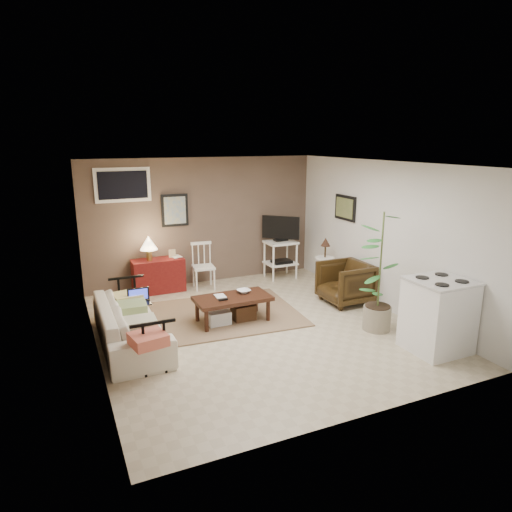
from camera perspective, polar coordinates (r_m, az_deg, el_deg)
name	(u,v)px	position (r m, az deg, el deg)	size (l,w,h in m)	color
floor	(257,327)	(6.88, 0.13, -8.90)	(5.00, 5.00, 0.00)	#C1B293
art_back	(175,210)	(8.58, -10.12, 5.65)	(0.50, 0.03, 0.60)	black
art_right	(345,208)	(8.44, 11.09, 5.94)	(0.03, 0.60, 0.45)	black
window	(123,185)	(8.35, -16.32, 8.52)	(0.96, 0.03, 0.60)	white
rug	(224,314)	(7.36, -4.03, -7.26)	(2.31, 1.85, 0.02)	#8C7051
coffee_table	(232,307)	(6.99, -3.00, -6.41)	(1.15, 0.60, 0.43)	#33170E
sofa	(130,317)	(6.44, -15.48, -7.34)	(2.01, 0.59, 0.79)	beige
sofa_pillows	(136,316)	(6.20, -14.75, -7.26)	(0.39, 1.92, 0.14)	beige
sofa_end_rails	(139,319)	(6.48, -14.43, -7.67)	(0.54, 2.01, 0.68)	black
laptop	(139,299)	(6.75, -14.39, -5.21)	(0.31, 0.23, 0.21)	black
red_console	(158,272)	(8.50, -12.20, -2.02)	(0.92, 0.41, 1.06)	maroon
spindle_chair	(203,267)	(8.57, -6.61, -1.40)	(0.43, 0.43, 0.86)	white
tv_stand	(281,246)	(9.10, 3.12, 1.32)	(0.60, 0.54, 1.26)	white
side_table	(325,257)	(8.63, 8.62, -0.07)	(0.36, 0.36, 0.95)	white
armchair	(345,281)	(7.90, 11.10, -3.05)	(0.76, 0.71, 0.78)	#33220E
potted_plant	(380,268)	(6.74, 15.28, -1.41)	(0.44, 0.44, 1.78)	gray
stove	(438,315)	(6.47, 21.80, -6.88)	(0.75, 0.70, 0.99)	white
bowl	(244,286)	(7.07, -1.55, -3.82)	(0.20, 0.05, 0.20)	#33170E
book_table	(215,291)	(6.89, -5.13, -4.35)	(0.15, 0.02, 0.21)	#33170E
book_console	(172,252)	(8.47, -10.50, 0.52)	(0.17, 0.02, 0.22)	#33170E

